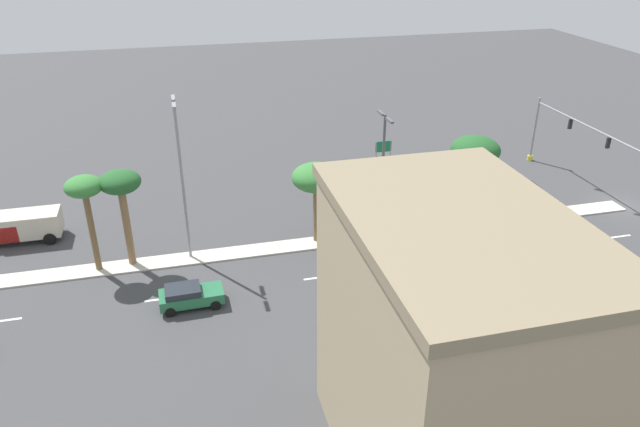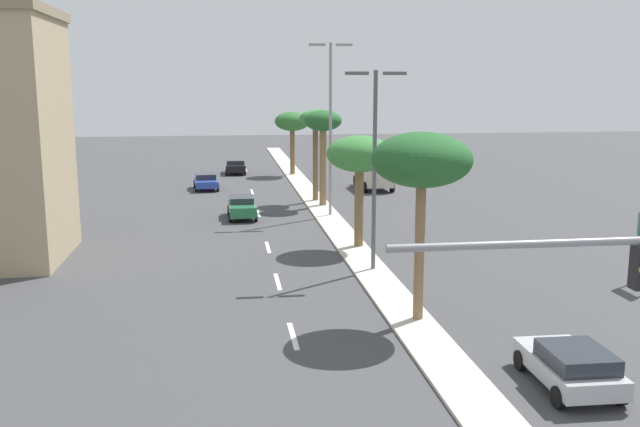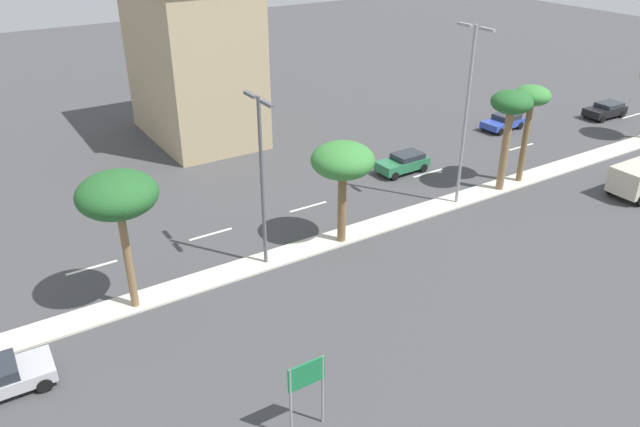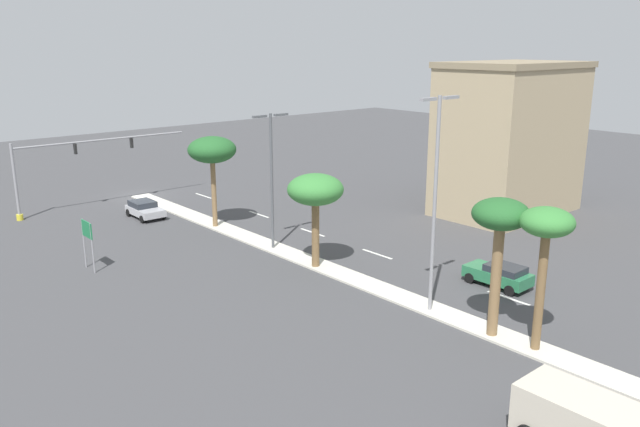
% 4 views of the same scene
% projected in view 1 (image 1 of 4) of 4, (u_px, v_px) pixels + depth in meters
% --- Properties ---
extents(ground_plane, '(160.00, 160.00, 0.00)m').
position_uv_depth(ground_plane, '(217.00, 256.00, 43.60)').
color(ground_plane, '#424244').
extents(median_curb, '(1.80, 87.58, 0.12)m').
position_uv_depth(median_curb, '(75.00, 273.00, 41.45)').
color(median_curb, beige).
rests_on(median_curb, ground).
extents(lane_stripe_far, '(0.20, 2.80, 0.01)m').
position_uv_depth(lane_stripe_far, '(615.00, 237.00, 46.12)').
color(lane_stripe_far, silver).
rests_on(lane_stripe_far, ground).
extents(lane_stripe_trailing, '(0.20, 2.80, 0.01)m').
position_uv_depth(lane_stripe_trailing, '(509.00, 252.00, 44.13)').
color(lane_stripe_trailing, silver).
rests_on(lane_stripe_trailing, ground).
extents(lane_stripe_inboard, '(0.20, 2.80, 0.01)m').
position_uv_depth(lane_stripe_inboard, '(418.00, 264.00, 42.58)').
color(lane_stripe_inboard, silver).
rests_on(lane_stripe_inboard, ground).
extents(lane_stripe_center, '(0.20, 2.80, 0.01)m').
position_uv_depth(lane_stripe_center, '(324.00, 277.00, 41.06)').
color(lane_stripe_center, silver).
rests_on(lane_stripe_center, ground).
extents(lane_stripe_right, '(0.20, 2.80, 0.01)m').
position_uv_depth(lane_stripe_right, '(167.00, 298.00, 38.77)').
color(lane_stripe_right, silver).
rests_on(lane_stripe_right, ground).
extents(traffic_signal_gantry, '(15.70, 0.53, 6.43)m').
position_uv_depth(traffic_signal_gantry, '(560.00, 133.00, 55.35)').
color(traffic_signal_gantry, gray).
rests_on(traffic_signal_gantry, ground).
extents(directional_road_sign, '(0.10, 1.56, 3.29)m').
position_uv_depth(directional_road_sign, '(383.00, 150.00, 56.36)').
color(directional_road_sign, gray).
rests_on(directional_road_sign, ground).
extents(commercial_building, '(12.43, 7.99, 12.79)m').
position_uv_depth(commercial_building, '(447.00, 359.00, 23.84)').
color(commercial_building, tan).
rests_on(commercial_building, ground).
extents(palm_tree_center, '(3.76, 3.76, 7.18)m').
position_uv_depth(palm_tree_center, '(475.00, 151.00, 45.44)').
color(palm_tree_center, olive).
rests_on(palm_tree_center, median_curb).
extents(palm_tree_left, '(3.62, 3.62, 6.14)m').
position_uv_depth(palm_tree_left, '(317.00, 179.00, 43.28)').
color(palm_tree_left, brown).
rests_on(palm_tree_left, median_curb).
extents(palm_tree_right, '(2.77, 2.77, 7.02)m').
position_uv_depth(palm_tree_right, '(121.00, 187.00, 39.89)').
color(palm_tree_right, olive).
rests_on(palm_tree_right, median_curb).
extents(palm_tree_far, '(2.48, 2.48, 6.97)m').
position_uv_depth(palm_tree_far, '(85.00, 192.00, 39.16)').
color(palm_tree_far, brown).
rests_on(palm_tree_far, median_curb).
extents(street_lamp_trailing, '(2.90, 0.24, 9.54)m').
position_uv_depth(street_lamp_trailing, '(383.00, 166.00, 43.89)').
color(street_lamp_trailing, '#515459').
rests_on(street_lamp_trailing, median_curb).
extents(street_lamp_front, '(2.90, 0.24, 11.60)m').
position_uv_depth(street_lamp_front, '(181.00, 171.00, 40.36)').
color(street_lamp_front, gray).
rests_on(street_lamp_front, median_curb).
extents(sedan_silver_trailing, '(2.14, 3.91, 1.37)m').
position_uv_depth(sedan_silver_trailing, '(521.00, 192.00, 51.79)').
color(sedan_silver_trailing, '#B2B2B7').
rests_on(sedan_silver_trailing, ground).
extents(sedan_green_mid, '(1.97, 4.00, 1.42)m').
position_uv_depth(sedan_green_mid, '(190.00, 296.00, 37.72)').
color(sedan_green_mid, '#287047').
rests_on(sedan_green_mid, ground).
extents(box_truck, '(2.56, 5.78, 2.23)m').
position_uv_depth(box_truck, '(23.00, 226.00, 45.17)').
color(box_truck, '#B21E19').
rests_on(box_truck, ground).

